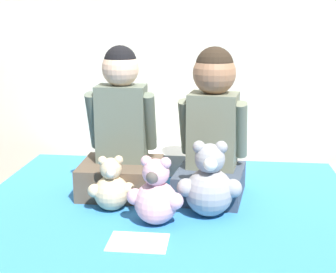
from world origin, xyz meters
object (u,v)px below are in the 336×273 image
at_px(child_on_right, 212,130).
at_px(sign_card, 138,242).
at_px(child_on_left, 121,136).
at_px(pillow_at_headboard, 177,158).
at_px(teddy_bear_held_by_left_child, 111,187).
at_px(teddy_bear_held_by_right_child, 209,185).
at_px(teddy_bear_between_children, 156,196).

xyz_separation_m(child_on_right, sign_card, (-0.25, -0.51, -0.29)).
xyz_separation_m(child_on_left, pillow_at_headboard, (0.22, 0.35, -0.20)).
relative_size(child_on_right, pillow_at_headboard, 1.17).
xyz_separation_m(child_on_left, sign_card, (0.16, -0.50, -0.26)).
distance_m(child_on_right, sign_card, 0.64).
bearing_deg(teddy_bear_held_by_left_child, pillow_at_headboard, 55.43).
xyz_separation_m(pillow_at_headboard, sign_card, (-0.06, -0.86, -0.05)).
bearing_deg(child_on_right, child_on_left, -170.94).
relative_size(teddy_bear_held_by_right_child, teddy_bear_between_children, 1.15).
xyz_separation_m(teddy_bear_held_by_right_child, pillow_at_headboard, (-0.18, 0.59, -0.07)).
distance_m(teddy_bear_between_children, sign_card, 0.21).
distance_m(child_on_left, teddy_bear_held_by_left_child, 0.27).
bearing_deg(sign_card, child_on_right, 64.30).
xyz_separation_m(child_on_right, teddy_bear_between_children, (-0.20, -0.34, -0.18)).
distance_m(child_on_left, teddy_bear_held_by_right_child, 0.48).
bearing_deg(teddy_bear_held_by_left_child, child_on_right, 15.64).
bearing_deg(teddy_bear_between_children, teddy_bear_held_by_left_child, 160.81).
bearing_deg(sign_card, teddy_bear_held_by_right_child, 48.24).
height_order(teddy_bear_held_by_left_child, sign_card, teddy_bear_held_by_left_child).
xyz_separation_m(child_on_left, teddy_bear_held_by_right_child, (0.40, -0.23, -0.13)).
relative_size(teddy_bear_held_by_left_child, pillow_at_headboard, 0.41).
xyz_separation_m(child_on_right, teddy_bear_held_by_right_child, (-0.00, -0.24, -0.17)).
bearing_deg(teddy_bear_held_by_right_child, pillow_at_headboard, 103.61).
height_order(teddy_bear_between_children, sign_card, teddy_bear_between_children).
height_order(teddy_bear_held_by_right_child, sign_card, teddy_bear_held_by_right_child).
height_order(child_on_right, teddy_bear_between_children, child_on_right).
bearing_deg(child_on_left, child_on_right, -0.16).
bearing_deg(teddy_bear_between_children, child_on_left, 131.00).
relative_size(teddy_bear_held_by_left_child, teddy_bear_between_children, 0.86).
height_order(child_on_right, pillow_at_headboard, child_on_right).
relative_size(child_on_left, child_on_right, 1.00).
xyz_separation_m(child_on_left, teddy_bear_between_children, (0.20, -0.33, -0.15)).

